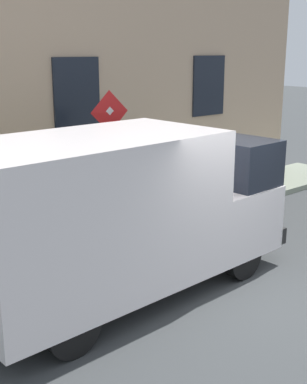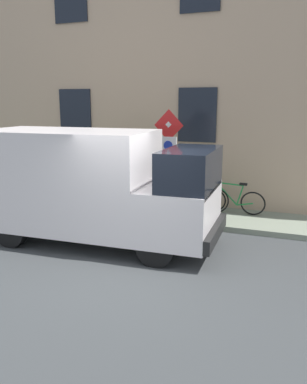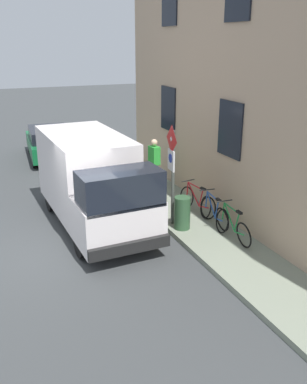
% 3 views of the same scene
% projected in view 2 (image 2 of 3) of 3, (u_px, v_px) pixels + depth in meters
% --- Properties ---
extents(ground_plane, '(80.00, 80.00, 0.00)m').
position_uv_depth(ground_plane, '(133.00, 268.00, 7.58)').
color(ground_plane, '#3A3D3F').
extents(sidewalk_slab, '(1.80, 16.34, 0.14)m').
position_uv_depth(sidewalk_slab, '(187.00, 215.00, 10.92)').
color(sidewalk_slab, gray).
rests_on(sidewalk_slab, ground_plane).
extents(building_facade, '(0.75, 14.34, 8.57)m').
position_uv_depth(building_facade, '(202.00, 59.00, 11.12)').
color(building_facade, tan).
rests_on(building_facade, ground_plane).
extents(sign_post_stacked, '(0.17, 0.56, 2.67)m').
position_uv_depth(sign_post_stacked, '(169.00, 150.00, 9.98)').
color(sign_post_stacked, '#474C47').
rests_on(sign_post_stacked, sidewalk_slab).
extents(delivery_van, '(2.21, 5.40, 2.50)m').
position_uv_depth(delivery_van, '(92.00, 184.00, 8.76)').
color(delivery_van, white).
rests_on(delivery_van, ground_plane).
extents(bicycle_green, '(0.46, 1.71, 0.89)m').
position_uv_depth(bicycle_green, '(233.00, 200.00, 10.73)').
color(bicycle_green, black).
rests_on(bicycle_green, sidewalk_slab).
extents(bicycle_blue, '(0.46, 1.72, 0.89)m').
position_uv_depth(bicycle_blue, '(199.00, 197.00, 11.06)').
color(bicycle_blue, black).
rests_on(bicycle_blue, sidewalk_slab).
extents(bicycle_red, '(0.50, 1.71, 0.89)m').
position_uv_depth(bicycle_red, '(166.00, 194.00, 11.39)').
color(bicycle_red, black).
rests_on(bicycle_red, sidewalk_slab).
extents(pedestrian, '(0.31, 0.43, 1.72)m').
position_uv_depth(pedestrian, '(82.00, 171.00, 11.92)').
color(pedestrian, '#262B47').
rests_on(pedestrian, sidewalk_slab).
extents(litter_bin, '(0.44, 0.44, 0.90)m').
position_uv_depth(litter_bin, '(185.00, 201.00, 10.27)').
color(litter_bin, '#2D5133').
rests_on(litter_bin, sidewalk_slab).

